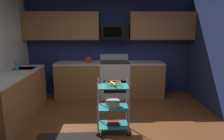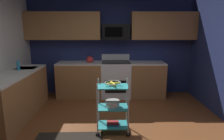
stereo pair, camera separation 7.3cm
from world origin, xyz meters
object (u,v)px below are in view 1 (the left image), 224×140
at_px(oven_range, 114,79).
at_px(dish_soap_bottle, 17,66).
at_px(fruit_bowl, 113,83).
at_px(kettle, 88,59).
at_px(rolling_cart, 113,107).
at_px(mixing_bowl_large, 113,103).
at_px(microwave, 114,32).
at_px(book_stack, 113,123).

relative_size(oven_range, dish_soap_bottle, 5.50).
distance_m(fruit_bowl, kettle, 1.98).
height_order(oven_range, rolling_cart, oven_range).
bearing_deg(fruit_bowl, kettle, 106.85).
xyz_separation_m(mixing_bowl_large, dish_soap_bottle, (-1.97, 0.90, 0.50)).
height_order(oven_range, fruit_bowl, oven_range).
relative_size(rolling_cart, mixing_bowl_large, 3.63).
relative_size(microwave, mixing_bowl_large, 2.78).
xyz_separation_m(microwave, fruit_bowl, (-0.11, -2.00, -0.82)).
distance_m(mixing_bowl_large, dish_soap_bottle, 2.22).
distance_m(oven_range, kettle, 0.85).
bearing_deg(kettle, microwave, 9.07).
bearing_deg(book_stack, mixing_bowl_large, -180.00).
xyz_separation_m(mixing_bowl_large, kettle, (-0.57, 1.89, 0.48)).
height_order(fruit_bowl, dish_soap_bottle, dish_soap_bottle).
bearing_deg(rolling_cart, dish_soap_bottle, 155.55).
bearing_deg(fruit_bowl, microwave, 86.98).
bearing_deg(dish_soap_bottle, mixing_bowl_large, -24.51).
height_order(fruit_bowl, book_stack, fruit_bowl).
height_order(mixing_bowl_large, dish_soap_bottle, dish_soap_bottle).
height_order(fruit_bowl, mixing_bowl_large, fruit_bowl).
distance_m(oven_range, rolling_cart, 1.90).
relative_size(oven_range, fruit_bowl, 4.04).
bearing_deg(mixing_bowl_large, rolling_cart, 0.00).
height_order(mixing_bowl_large, kettle, kettle).
distance_m(oven_range, fruit_bowl, 1.94).
height_order(oven_range, book_stack, oven_range).
height_order(microwave, book_stack, microwave).
relative_size(mixing_bowl_large, book_stack, 1.18).
relative_size(rolling_cart, book_stack, 4.27).
bearing_deg(mixing_bowl_large, fruit_bowl, 0.00).
relative_size(book_stack, kettle, 0.81).
bearing_deg(fruit_bowl, book_stack, 97.13).
relative_size(oven_range, mixing_bowl_large, 4.37).
bearing_deg(dish_soap_bottle, kettle, 35.51).
xyz_separation_m(fruit_bowl, kettle, (-0.57, 1.89, 0.12)).
distance_m(fruit_bowl, book_stack, 0.72).
distance_m(mixing_bowl_large, kettle, 2.03).
height_order(microwave, fruit_bowl, microwave).
xyz_separation_m(mixing_bowl_large, book_stack, (0.01, 0.00, -0.37)).
bearing_deg(mixing_bowl_large, dish_soap_bottle, 155.49).
distance_m(microwave, kettle, 0.98).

